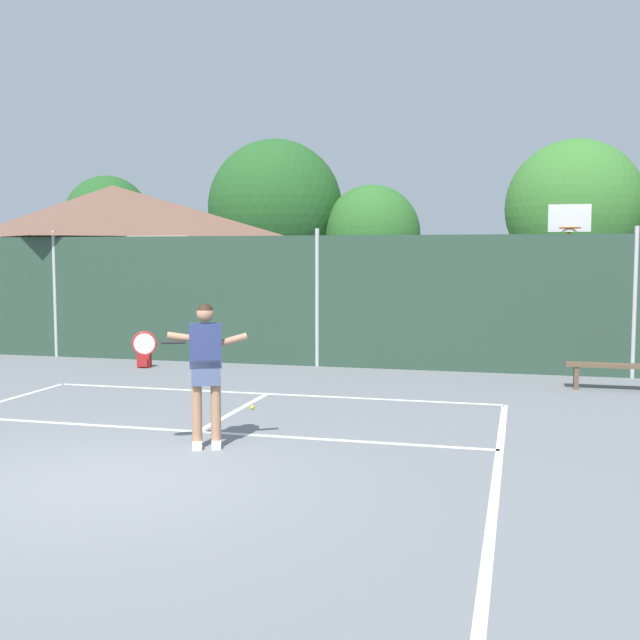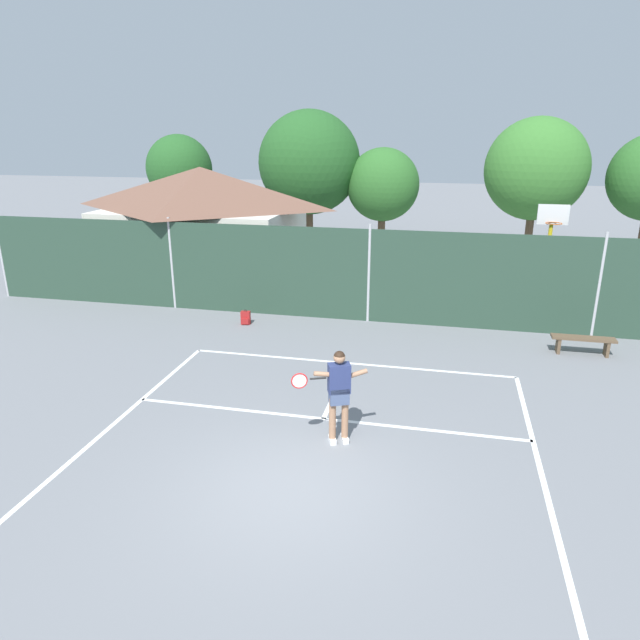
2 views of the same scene
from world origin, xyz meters
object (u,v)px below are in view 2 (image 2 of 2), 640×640
(tennis_ball, at_px, (347,385))
(courtside_bench, at_px, (583,341))
(basketball_hoop, at_px, (549,245))
(backpack_red, at_px, (246,318))
(tennis_player, at_px, (338,389))

(tennis_ball, bearing_deg, courtside_bench, 30.04)
(basketball_hoop, bearing_deg, backpack_red, -163.27)
(tennis_ball, bearing_deg, tennis_player, -84.13)
(tennis_player, height_order, tennis_ball, tennis_player)
(basketball_hoop, xyz_separation_m, tennis_player, (-4.85, -8.91, -1.20))
(basketball_hoop, height_order, courtside_bench, basketball_hoop)
(tennis_ball, xyz_separation_m, backpack_red, (-3.81, 3.74, 0.16))
(tennis_ball, height_order, backpack_red, backpack_red)
(basketball_hoop, height_order, backpack_red, basketball_hoop)
(tennis_player, bearing_deg, backpack_red, 123.16)
(basketball_hoop, bearing_deg, tennis_player, -118.58)
(tennis_player, bearing_deg, tennis_ball, 95.87)
(basketball_hoop, relative_size, tennis_player, 1.91)
(tennis_player, distance_m, backpack_red, 7.49)
(tennis_player, xyz_separation_m, backpack_red, (-4.07, 6.23, -0.92))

